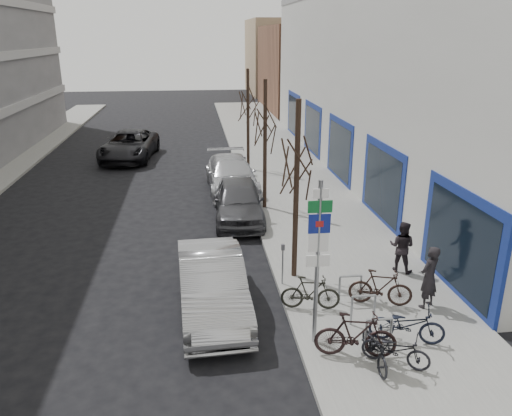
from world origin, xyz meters
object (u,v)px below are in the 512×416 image
object	(u,v)px
meter_mid	(259,201)
tree_mid	(265,114)
meter_front	(283,260)
bike_mid_curb	(407,322)
tree_near	(297,149)
tree_far	(248,96)
parked_car_back	(231,175)
lane_car	(129,145)
bike_rack	(363,306)
bike_near_left	(375,345)
bike_mid_inner	(310,292)
highway_sign_pole	(318,254)
parked_car_mid	(239,201)
bike_far_inner	(381,287)
bike_near_right	(356,335)
parked_car_front	(212,284)
pedestrian_far	(402,246)
bike_far_curb	(396,347)
meter_back	(245,167)
pedestrian_near	(429,277)

from	to	relation	value
meter_mid	tree_mid	bearing A→B (deg)	73.30
meter_front	bike_mid_curb	bearing A→B (deg)	-53.34
tree_near	tree_far	bearing A→B (deg)	90.00
parked_car_back	lane_car	size ratio (longest dim) A/B	0.92
bike_rack	meter_mid	bearing A→B (deg)	101.80
bike_near_left	bike_mid_inner	world-z (taller)	bike_mid_inner
meter_mid	highway_sign_pole	bearing A→B (deg)	-88.32
parked_car_mid	meter_front	bearing A→B (deg)	-80.12
bike_near_left	bike_mid_inner	xyz separation A→B (m)	(-0.90, 2.50, 0.01)
tree_mid	bike_far_inner	distance (m)	9.39
meter_front	meter_mid	size ratio (longest dim) A/B	1.00
tree_mid	bike_near_left	bearing A→B (deg)	-85.07
bike_near_left	meter_mid	bearing A→B (deg)	98.44
tree_mid	bike_mid_curb	bearing A→B (deg)	-79.05
tree_near	tree_mid	size ratio (longest dim) A/B	1.00
bike_far_inner	parked_car_back	xyz separation A→B (m)	(-3.18, 11.50, 0.13)
bike_near_left	bike_far_inner	bearing A→B (deg)	67.42
tree_near	meter_mid	world-z (taller)	tree_near
bike_rack	meter_mid	xyz separation A→B (m)	(-1.65, 7.90, 0.26)
tree_mid	bike_near_right	world-z (taller)	tree_mid
bike_far_inner	parked_car_front	bearing A→B (deg)	101.89
bike_mid_inner	meter_front	bearing A→B (deg)	29.42
parked_car_mid	parked_car_back	xyz separation A→B (m)	(0.00, 4.03, -0.01)
bike_near_right	pedestrian_far	xyz separation A→B (m)	(2.78, 4.12, 0.25)
highway_sign_pole	bike_far_inner	bearing A→B (deg)	34.52
bike_near_left	bike_far_inner	world-z (taller)	bike_far_inner
highway_sign_pole	pedestrian_far	distance (m)	5.16
bike_far_curb	highway_sign_pole	bearing A→B (deg)	87.00
bike_rack	parked_car_back	xyz separation A→B (m)	(-2.40, 12.40, 0.15)
tree_far	meter_front	distance (m)	13.88
bike_mid_curb	bike_near_right	bearing A→B (deg)	125.25
meter_mid	parked_car_mid	bearing A→B (deg)	148.22
bike_mid_curb	bike_far_inner	distance (m)	1.77
bike_mid_curb	parked_car_front	bearing A→B (deg)	82.22
bike_mid_curb	bike_mid_inner	bearing A→B (deg)	65.91
highway_sign_pole	meter_back	world-z (taller)	highway_sign_pole
highway_sign_pole	bike_near_left	size ratio (longest dim) A/B	2.69
highway_sign_pole	bike_far_curb	distance (m)	2.67
bike_mid_curb	lane_car	distance (m)	22.38
tree_near	pedestrian_far	size ratio (longest dim) A/B	3.34
meter_front	bike_far_inner	distance (m)	2.87
tree_near	parked_car_mid	distance (m)	6.49
meter_front	pedestrian_far	xyz separation A→B (m)	(3.81, 0.42, 0.06)
bike_mid_inner	bike_far_inner	xyz separation A→B (m)	(1.94, -0.02, 0.04)
tree_mid	bike_mid_curb	world-z (taller)	tree_mid
pedestrian_near	lane_car	bearing A→B (deg)	-93.98
highway_sign_pole	bike_near_right	distance (m)	2.02
highway_sign_pole	pedestrian_near	size ratio (longest dim) A/B	2.38
highway_sign_pole	bike_far_inner	world-z (taller)	highway_sign_pole
bike_mid_curb	tree_far	bearing A→B (deg)	25.15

